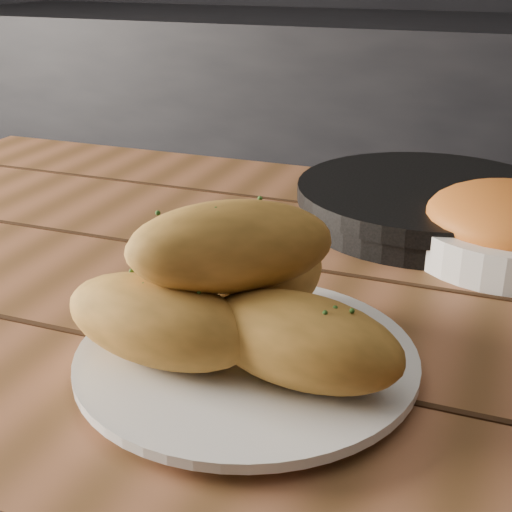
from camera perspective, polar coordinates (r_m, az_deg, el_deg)
The scene contains 5 objects.
counter at distance 1.99m, azimuth 13.59°, elevation 4.83°, with size 2.80×0.60×0.90m, color black.
table at distance 0.70m, azimuth 2.42°, elevation -11.89°, with size 1.37×0.94×0.75m.
plate at distance 0.56m, azimuth -0.75°, elevation -8.39°, with size 0.26×0.26×0.02m.
bread_rolls at distance 0.53m, azimuth -1.46°, elevation -3.31°, with size 0.27×0.21×0.12m.
skillet at distance 0.88m, azimuth 13.69°, elevation 4.14°, with size 0.44×0.31×0.05m.
Camera 1 is at (0.23, -0.18, 1.05)m, focal length 50.00 mm.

